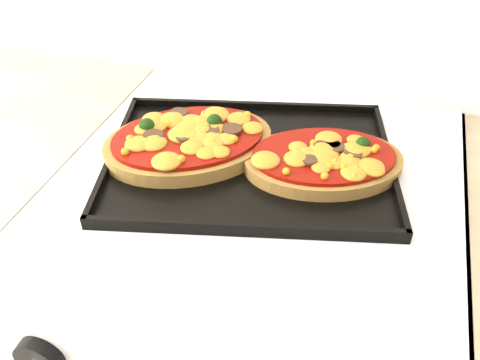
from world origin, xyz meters
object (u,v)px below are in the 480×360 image
(stove, at_px, (253,355))
(pizza_left, at_px, (188,140))
(pizza_right, at_px, (323,159))
(baking_tray, at_px, (250,159))

(stove, bearing_deg, pizza_left, 169.31)
(pizza_left, xyz_separation_m, pizza_right, (0.21, 0.02, -0.00))
(stove, distance_m, baking_tray, 0.47)
(pizza_left, height_order, pizza_right, pizza_left)
(baking_tray, xyz_separation_m, pizza_left, (-0.10, -0.00, 0.02))
(baking_tray, bearing_deg, pizza_left, 168.13)
(pizza_left, bearing_deg, stove, -10.69)
(baking_tray, relative_size, pizza_right, 1.82)
(stove, relative_size, pizza_left, 3.50)
(baking_tray, height_order, pizza_left, pizza_left)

